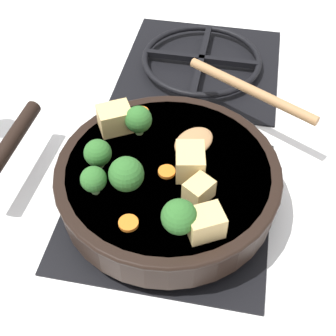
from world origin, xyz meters
name	(u,v)px	position (x,y,z in m)	size (l,w,h in m)	color
ground_plane	(168,204)	(0.00, 0.00, 0.00)	(2.40, 2.40, 0.00)	white
front_burner_grate	(168,200)	(0.00, 0.00, 0.01)	(0.31, 0.31, 0.03)	black
rear_burner_grate	(201,62)	(0.00, 0.36, 0.01)	(0.31, 0.31, 0.03)	black
skillet_pan	(166,179)	(0.00, 0.00, 0.06)	(0.43, 0.32, 0.06)	black
wooden_spoon	(228,111)	(0.07, 0.13, 0.09)	(0.22, 0.24, 0.02)	#A87A4C
tofu_cube_center_large	(205,223)	(0.06, -0.10, 0.10)	(0.04, 0.04, 0.04)	#DBB770
tofu_cube_near_handle	(199,190)	(0.05, -0.04, 0.10)	(0.04, 0.03, 0.03)	#DBB770
tofu_cube_east_chunk	(190,164)	(0.03, 0.00, 0.10)	(0.05, 0.04, 0.04)	#DBB770
tofu_cube_west_chunk	(115,119)	(-0.09, 0.07, 0.10)	(0.05, 0.04, 0.04)	#DBB770
broccoli_floret_near_spoon	(126,174)	(-0.05, -0.05, 0.11)	(0.05, 0.05, 0.05)	#709956
broccoli_floret_center_top	(98,153)	(-0.10, -0.01, 0.11)	(0.04, 0.04, 0.05)	#709956
broccoli_floret_east_rim	(179,217)	(0.03, -0.10, 0.11)	(0.05, 0.05, 0.05)	#709956
broccoli_floret_west_rim	(138,120)	(-0.06, 0.06, 0.11)	(0.04, 0.04, 0.05)	#709956
broccoli_floret_north_edge	(94,180)	(-0.09, -0.06, 0.11)	(0.04, 0.04, 0.04)	#709956
carrot_slice_orange_thin	(168,172)	(0.00, -0.01, 0.09)	(0.02, 0.02, 0.01)	orange
carrot_slice_near_center	(128,223)	(-0.03, -0.10, 0.09)	(0.03, 0.03, 0.01)	orange
carrot_slice_edge_slice	(141,112)	(-0.06, 0.11, 0.09)	(0.02, 0.02, 0.01)	orange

